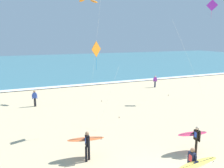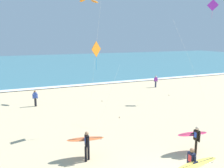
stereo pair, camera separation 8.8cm
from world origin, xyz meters
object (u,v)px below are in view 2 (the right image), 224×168
(kite_arc_rose_near, at_px, (89,0))
(kite_diamond_amber_mid, at_px, (97,53))
(bystander_blue_top, at_px, (35,98))
(bystander_purple_top, at_px, (156,81))
(kite_diamond_violet_high, at_px, (211,10))
(surfer_third, at_px, (194,163))
(surfer_lead, at_px, (195,136))
(surfer_trailing, at_px, (86,142))

(kite_arc_rose_near, height_order, kite_diamond_amber_mid, kite_arc_rose_near)
(kite_diamond_amber_mid, relative_size, bystander_blue_top, 4.04)
(kite_arc_rose_near, height_order, bystander_purple_top, kite_arc_rose_near)
(kite_diamond_violet_high, xyz_separation_m, bystander_purple_top, (-1.76, 7.01, -8.66))
(kite_diamond_violet_high, bearing_deg, surfer_third, -135.38)
(kite_arc_rose_near, bearing_deg, kite_diamond_violet_high, -21.36)
(surfer_third, xyz_separation_m, kite_diamond_amber_mid, (-1.96, 7.64, 4.60))
(surfer_lead, height_order, kite_diamond_violet_high, kite_diamond_violet_high)
(surfer_third, bearing_deg, bystander_blue_top, 109.62)
(surfer_lead, xyz_separation_m, surfer_third, (-2.11, -2.31, -0.00))
(kite_diamond_amber_mid, bearing_deg, surfer_trailing, -118.36)
(kite_arc_rose_near, relative_size, bystander_blue_top, 6.74)
(surfer_lead, xyz_separation_m, kite_arc_rose_near, (-1.87, 14.04, 9.34))
(kite_diamond_amber_mid, xyz_separation_m, kite_diamond_violet_high, (13.90, 4.14, 3.83))
(surfer_lead, distance_m, surfer_third, 3.13)
(kite_arc_rose_near, bearing_deg, bystander_blue_top, -174.46)
(surfer_third, height_order, bystander_blue_top, surfer_third)
(surfer_third, height_order, kite_arc_rose_near, kite_arc_rose_near)
(kite_arc_rose_near, bearing_deg, surfer_trailing, -108.60)
(surfer_trailing, distance_m, bystander_purple_top, 20.38)
(surfer_trailing, xyz_separation_m, surfer_third, (3.90, -4.05, -0.00))
(kite_diamond_violet_high, bearing_deg, kite_arc_rose_near, 158.64)
(kite_arc_rose_near, relative_size, kite_diamond_amber_mid, 1.67)
(bystander_blue_top, bearing_deg, kite_diamond_violet_high, -12.85)
(surfer_trailing, distance_m, kite_arc_rose_near, 15.99)
(kite_arc_rose_near, distance_m, kite_diamond_amber_mid, 10.16)
(surfer_trailing, bearing_deg, surfer_lead, -16.15)
(surfer_trailing, bearing_deg, bystander_blue_top, 98.36)
(kite_diamond_amber_mid, height_order, bystander_purple_top, kite_diamond_amber_mid)
(surfer_trailing, xyz_separation_m, kite_diamond_violet_high, (15.84, 7.73, 8.43))
(surfer_lead, relative_size, kite_diamond_violet_high, 0.20)
(surfer_trailing, relative_size, bystander_blue_top, 1.34)
(kite_diamond_amber_mid, distance_m, bystander_purple_top, 17.17)
(kite_arc_rose_near, bearing_deg, bystander_purple_top, 13.76)
(surfer_lead, xyz_separation_m, bystander_purple_top, (8.07, 16.48, -0.23))
(kite_arc_rose_near, height_order, kite_diamond_violet_high, kite_arc_rose_near)
(kite_diamond_violet_high, bearing_deg, bystander_purple_top, 104.11)
(kite_arc_rose_near, xyz_separation_m, bystander_blue_top, (-5.86, -0.57, -9.57))
(kite_arc_rose_near, bearing_deg, surfer_lead, -82.42)
(kite_diamond_violet_high, height_order, bystander_purple_top, kite_diamond_violet_high)
(surfer_third, distance_m, bystander_blue_top, 16.76)
(surfer_trailing, xyz_separation_m, bystander_purple_top, (14.08, 14.74, -0.23))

